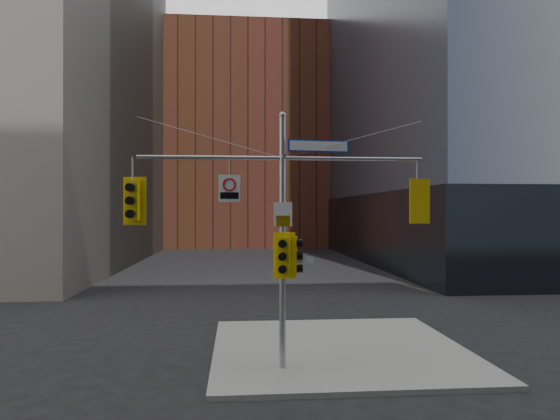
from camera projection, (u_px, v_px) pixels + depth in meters
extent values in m
plane|color=black|center=(290.00, 400.00, 11.91)|extent=(160.00, 160.00, 0.00)
cube|color=gray|center=(339.00, 349.00, 16.07)|extent=(8.00, 8.00, 0.15)
cube|color=black|center=(554.00, 228.00, 46.20)|extent=(36.40, 36.40, 6.00)
cube|color=brown|center=(246.00, 144.00, 69.75)|extent=(26.00, 20.00, 28.00)
cylinder|color=#989BA1|center=(283.00, 244.00, 13.92)|extent=(0.18, 0.18, 7.20)
sphere|color=#989BA1|center=(282.00, 115.00, 13.93)|extent=(0.20, 0.20, 0.20)
cylinder|color=#989BA1|center=(210.00, 158.00, 13.76)|extent=(4.00, 0.11, 0.11)
cylinder|color=#989BA1|center=(353.00, 159.00, 14.10)|extent=(4.00, 0.11, 0.11)
cylinder|color=#989BA1|center=(284.00, 157.00, 13.58)|extent=(0.10, 0.70, 0.10)
cylinder|color=#989BA1|center=(210.00, 138.00, 13.76)|extent=(4.00, 0.02, 1.12)
cylinder|color=#989BA1|center=(353.00, 139.00, 14.10)|extent=(4.00, 0.02, 1.12)
cube|color=#DCB70B|center=(133.00, 201.00, 13.57)|extent=(0.37, 0.29, 1.07)
cube|color=#DCB70B|center=(135.00, 201.00, 13.75)|extent=(0.63, 0.12, 1.32)
cylinder|color=black|center=(130.00, 187.00, 13.37)|extent=(0.24, 0.19, 0.22)
cylinder|color=black|center=(131.00, 188.00, 13.45)|extent=(0.19, 0.04, 0.19)
cylinder|color=black|center=(130.00, 201.00, 13.37)|extent=(0.24, 0.19, 0.22)
cylinder|color=black|center=(131.00, 201.00, 13.45)|extent=(0.19, 0.04, 0.19)
cylinder|color=black|center=(130.00, 214.00, 13.37)|extent=(0.24, 0.19, 0.22)
cylinder|color=#0CE559|center=(131.00, 214.00, 13.45)|extent=(0.19, 0.04, 0.19)
cube|color=#DCB70B|center=(417.00, 201.00, 14.25)|extent=(0.35, 0.27, 1.03)
cube|color=#DCB70B|center=(420.00, 201.00, 14.08)|extent=(0.61, 0.10, 1.27)
cylinder|color=black|center=(414.00, 190.00, 14.44)|extent=(0.23, 0.18, 0.21)
cylinder|color=black|center=(415.00, 190.00, 14.37)|extent=(0.19, 0.04, 0.19)
cylinder|color=black|center=(414.00, 201.00, 14.44)|extent=(0.23, 0.18, 0.21)
cylinder|color=black|center=(415.00, 201.00, 14.37)|extent=(0.19, 0.04, 0.19)
cylinder|color=black|center=(414.00, 213.00, 14.44)|extent=(0.23, 0.18, 0.21)
cylinder|color=black|center=(415.00, 213.00, 14.37)|extent=(0.19, 0.04, 0.19)
cube|color=#DCB70B|center=(292.00, 256.00, 13.94)|extent=(0.31, 0.39, 1.07)
cylinder|color=black|center=(300.00, 243.00, 13.92)|extent=(0.20, 0.25, 0.23)
cylinder|color=black|center=(297.00, 243.00, 13.93)|extent=(0.06, 0.19, 0.19)
cylinder|color=black|center=(300.00, 256.00, 13.92)|extent=(0.20, 0.25, 0.23)
cylinder|color=black|center=(297.00, 256.00, 13.93)|extent=(0.06, 0.19, 0.19)
cylinder|color=black|center=(300.00, 269.00, 13.92)|extent=(0.20, 0.25, 0.23)
cylinder|color=black|center=(297.00, 268.00, 13.93)|extent=(0.06, 0.19, 0.19)
cube|color=#DCB70B|center=(283.00, 256.00, 13.64)|extent=(0.38, 0.30, 1.04)
cube|color=#DCB70B|center=(284.00, 255.00, 13.81)|extent=(0.61, 0.17, 1.28)
cylinder|color=black|center=(283.00, 244.00, 13.44)|extent=(0.25, 0.20, 0.22)
cylinder|color=black|center=(283.00, 244.00, 13.52)|extent=(0.19, 0.06, 0.19)
cylinder|color=black|center=(283.00, 257.00, 13.44)|extent=(0.25, 0.20, 0.22)
cylinder|color=black|center=(283.00, 256.00, 13.52)|extent=(0.19, 0.06, 0.19)
cylinder|color=black|center=(283.00, 269.00, 13.44)|extent=(0.25, 0.20, 0.22)
cylinder|color=black|center=(283.00, 269.00, 13.52)|extent=(0.19, 0.06, 0.19)
cube|color=navy|center=(319.00, 146.00, 14.01)|extent=(1.77, 0.25, 0.35)
cube|color=silver|center=(319.00, 146.00, 13.99)|extent=(1.66, 0.21, 0.27)
cube|color=silver|center=(229.00, 188.00, 13.78)|extent=(0.60, 0.04, 0.75)
torus|color=#B20A0A|center=(229.00, 185.00, 13.76)|extent=(0.37, 0.06, 0.37)
cube|color=black|center=(229.00, 196.00, 13.76)|extent=(0.50, 0.02, 0.18)
cube|color=silver|center=(283.00, 214.00, 13.80)|extent=(0.52, 0.03, 0.67)
cube|color=#D88C00|center=(283.00, 221.00, 13.78)|extent=(0.37, 0.01, 0.30)
cube|color=silver|center=(298.00, 260.00, 13.96)|extent=(0.82, 0.06, 0.16)
cube|color=#145926|center=(281.00, 266.00, 14.36)|extent=(0.10, 0.68, 0.14)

